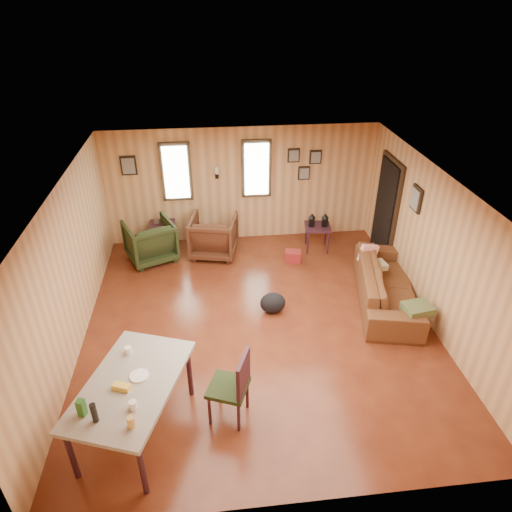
{
  "coord_description": "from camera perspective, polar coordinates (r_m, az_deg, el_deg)",
  "views": [
    {
      "loc": [
        -0.7,
        -5.75,
        4.75
      ],
      "look_at": [
        0.0,
        0.4,
        1.05
      ],
      "focal_mm": 32.0,
      "sensor_mm": 36.0,
      "label": 1
    }
  ],
  "objects": [
    {
      "name": "sofa_pillows",
      "position": [
        7.89,
        16.74,
        -3.14
      ],
      "size": [
        0.7,
        1.84,
        0.38
      ],
      "rotation": [
        0.0,
        0.0,
        0.16
      ],
      "color": "#515D34",
      "rests_on": "sofa"
    },
    {
      "name": "side_table",
      "position": [
        9.34,
        7.74,
        3.88
      ],
      "size": [
        0.57,
        0.57,
        0.81
      ],
      "rotation": [
        0.0,
        0.0,
        -0.13
      ],
      "color": "#3C1A26",
      "rests_on": "ground"
    },
    {
      "name": "end_table",
      "position": [
        9.64,
        -11.55,
        3.15
      ],
      "size": [
        0.52,
        0.47,
        0.65
      ],
      "rotation": [
        0.0,
        0.0,
        0.02
      ],
      "color": "#3C1A26",
      "rests_on": "ground"
    },
    {
      "name": "dining_chair",
      "position": [
        5.75,
        -2.75,
        -15.68
      ],
      "size": [
        0.6,
        0.6,
        1.03
      ],
      "rotation": [
        0.0,
        0.0,
        -0.38
      ],
      "color": "#253015",
      "rests_on": "ground"
    },
    {
      "name": "cooler",
      "position": [
        9.07,
        4.64,
        -0.01
      ],
      "size": [
        0.35,
        0.28,
        0.22
      ],
      "rotation": [
        0.0,
        0.0,
        -0.21
      ],
      "color": "maroon",
      "rests_on": "ground"
    },
    {
      "name": "recliner_brown",
      "position": [
        9.15,
        -5.32,
        2.73
      ],
      "size": [
        1.04,
        0.99,
        0.91
      ],
      "primitive_type": "imported",
      "rotation": [
        0.0,
        0.0,
        2.93
      ],
      "color": "#482515",
      "rests_on": "ground"
    },
    {
      "name": "room",
      "position": [
        7.04,
        1.49,
        0.64
      ],
      "size": [
        5.54,
        6.04,
        2.44
      ],
      "color": "maroon",
      "rests_on": "ground"
    },
    {
      "name": "backpack",
      "position": [
        7.63,
        2.11,
        -5.88
      ],
      "size": [
        0.51,
        0.45,
        0.37
      ],
      "rotation": [
        0.0,
        0.0,
        -0.36
      ],
      "color": "black",
      "rests_on": "ground"
    },
    {
      "name": "dining_table",
      "position": [
        5.63,
        -15.38,
        -15.63
      ],
      "size": [
        1.47,
        1.87,
        1.08
      ],
      "rotation": [
        0.0,
        0.0,
        -0.34
      ],
      "color": "gray",
      "rests_on": "ground"
    },
    {
      "name": "sofa",
      "position": [
        8.05,
        16.21,
        -2.77
      ],
      "size": [
        1.16,
        2.41,
        0.9
      ],
      "primitive_type": "imported",
      "rotation": [
        0.0,
        0.0,
        1.35
      ],
      "color": "brown",
      "rests_on": "ground"
    },
    {
      "name": "recliner_green",
      "position": [
        9.18,
        -13.1,
        2.07
      ],
      "size": [
        1.12,
        1.1,
        0.9
      ],
      "primitive_type": "imported",
      "rotation": [
        0.0,
        0.0,
        -2.74
      ],
      "color": "#253015",
      "rests_on": "ground"
    }
  ]
}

